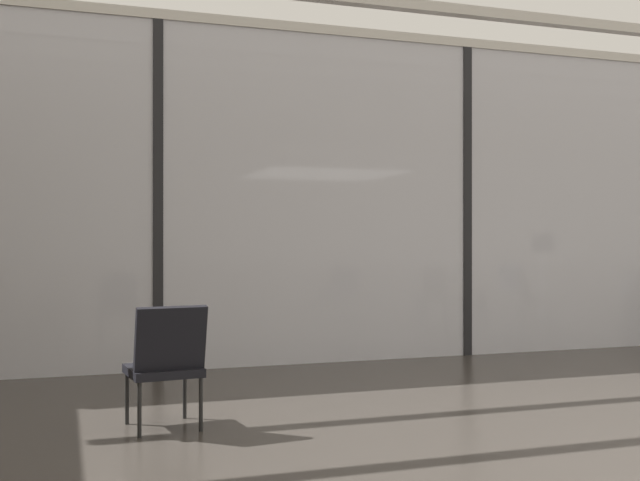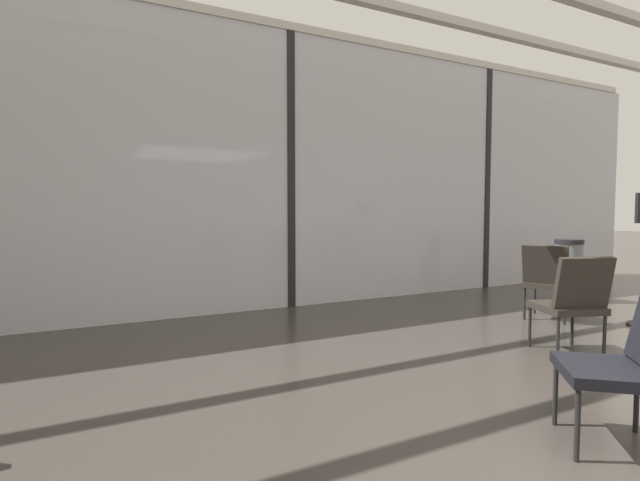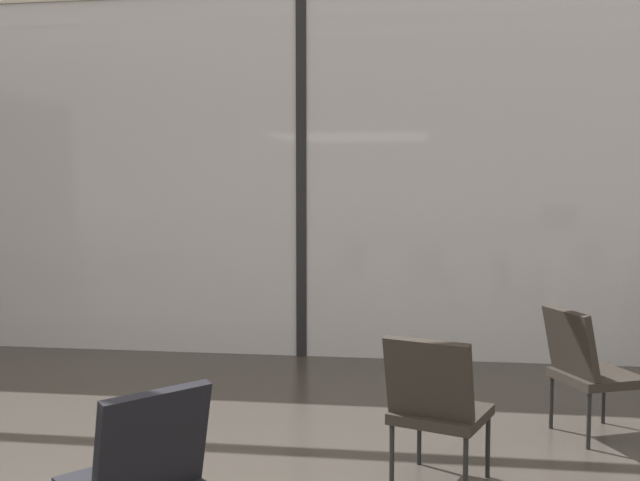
# 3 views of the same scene
# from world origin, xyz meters

# --- Properties ---
(glass_curtain_wall) EXTENTS (14.00, 0.08, 3.54)m
(glass_curtain_wall) POSITION_xyz_m (0.00, 5.20, 1.77)
(glass_curtain_wall) COLOR silver
(glass_curtain_wall) RESTS_ON ground
(window_mullion_0) EXTENTS (0.10, 0.12, 3.54)m
(window_mullion_0) POSITION_xyz_m (-3.50, 5.20, 1.77)
(window_mullion_0) COLOR black
(window_mullion_0) RESTS_ON ground
(window_mullion_1) EXTENTS (0.10, 0.12, 3.54)m
(window_mullion_1) POSITION_xyz_m (0.00, 5.20, 1.77)
(window_mullion_1) COLOR black
(window_mullion_1) RESTS_ON ground
(parked_airplane) EXTENTS (11.13, 4.08, 4.08)m
(parked_airplane) POSITION_xyz_m (1.40, 9.55, 2.04)
(parked_airplane) COLOR silver
(parked_airplane) RESTS_ON ground
(lounge_chair_3) EXTENTS (0.54, 0.58, 0.87)m
(lounge_chair_3) POSITION_xyz_m (-3.73, 2.72, 0.49)
(lounge_chair_3) COLOR black
(lounge_chair_3) RESTS_ON ground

